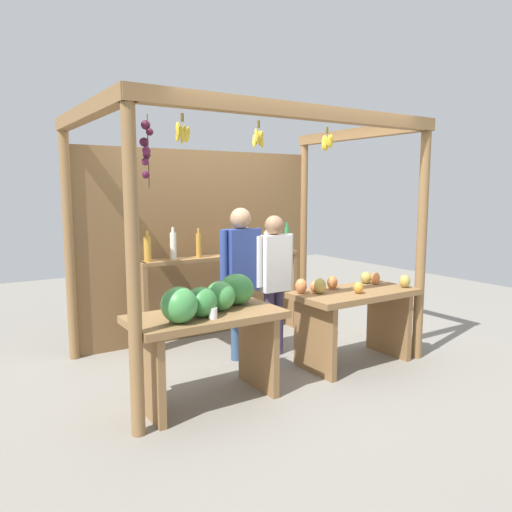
{
  "coord_description": "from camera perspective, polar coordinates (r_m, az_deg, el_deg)",
  "views": [
    {
      "loc": [
        -2.65,
        -4.28,
        1.77
      ],
      "look_at": [
        0.0,
        -0.19,
        1.11
      ],
      "focal_mm": 34.69,
      "sensor_mm": 36.0,
      "label": 1
    }
  ],
  "objects": [
    {
      "name": "vendor_woman",
      "position": [
        5.22,
        2.08,
        -1.99
      ],
      "size": [
        0.48,
        0.2,
        1.5
      ],
      "rotation": [
        0.0,
        0.0,
        -0.05
      ],
      "color": "#3F3554",
      "rests_on": "ground"
    },
    {
      "name": "vendor_man",
      "position": [
        5.08,
        -1.76,
        -1.61
      ],
      "size": [
        0.48,
        0.21,
        1.58
      ],
      "rotation": [
        0.0,
        0.0,
        0.04
      ],
      "color": "#36547C",
      "rests_on": "ground"
    },
    {
      "name": "fruit_counter_right",
      "position": [
        5.12,
        11.14,
        -5.95
      ],
      "size": [
        1.28,
        0.64,
        0.91
      ],
      "color": "olive",
      "rests_on": "ground"
    },
    {
      "name": "fruit_counter_left",
      "position": [
        4.13,
        -5.45,
        -7.38
      ],
      "size": [
        1.28,
        0.7,
        1.04
      ],
      "color": "olive",
      "rests_on": "ground"
    },
    {
      "name": "market_stall",
      "position": [
        5.44,
        -3.84,
        4.11
      ],
      "size": [
        3.17,
        2.06,
        2.47
      ],
      "color": "olive",
      "rests_on": "ground"
    },
    {
      "name": "ground_plane",
      "position": [
        5.34,
        -1.16,
        -11.64
      ],
      "size": [
        12.0,
        12.0,
        0.0
      ],
      "primitive_type": "plane",
      "color": "gray",
      "rests_on": "ground"
    },
    {
      "name": "bottle_shelf_unit",
      "position": [
        5.81,
        -3.89,
        -1.82
      ],
      "size": [
        2.03,
        0.22,
        1.36
      ],
      "color": "olive",
      "rests_on": "ground"
    }
  ]
}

